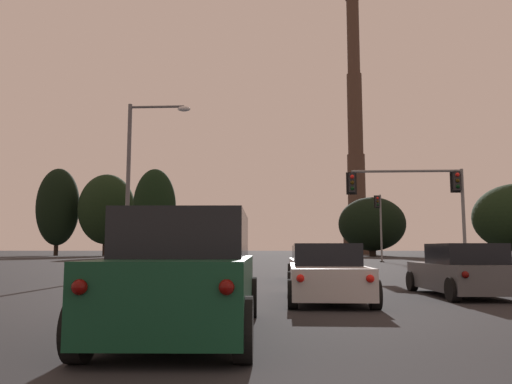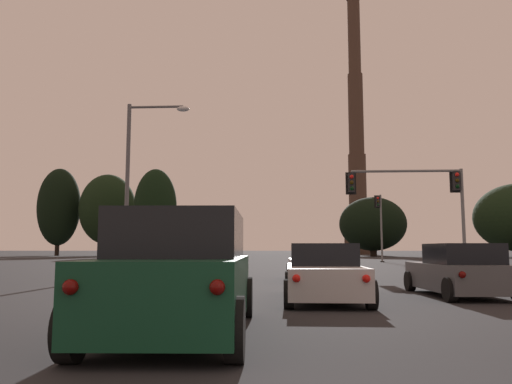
{
  "view_description": "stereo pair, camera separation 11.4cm",
  "coord_description": "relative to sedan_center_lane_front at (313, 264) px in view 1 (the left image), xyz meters",
  "views": [
    {
      "loc": [
        -1.43,
        -2.44,
        1.3
      ],
      "look_at": [
        -3.51,
        37.23,
        5.81
      ],
      "focal_mm": 35.0,
      "sensor_mm": 36.0,
      "label": 1
    },
    {
      "loc": [
        -1.32,
        -2.43,
        1.3
      ],
      "look_at": [
        -3.51,
        37.23,
        5.81
      ],
      "focal_mm": 35.0,
      "sensor_mm": 36.0,
      "label": 2
    }
  ],
  "objects": [
    {
      "name": "treeline_left_mid",
      "position": [
        -32.88,
        67.37,
        7.69
      ],
      "size": [
        10.08,
        9.07,
        14.7
      ],
      "color": "black",
      "rests_on": "ground_plane"
    },
    {
      "name": "traffic_light_far_right",
      "position": [
        8.22,
        28.26,
        3.6
      ],
      "size": [
        0.78,
        0.5,
        6.54
      ],
      "color": "slate",
      "rests_on": "ground_plane"
    },
    {
      "name": "hatchback_right_lane_second",
      "position": [
        3.66,
        -6.63,
        -0.0
      ],
      "size": [
        2.08,
        4.17,
        1.44
      ],
      "rotation": [
        0.0,
        0.0,
        0.05
      ],
      "color": "#4C4F54",
      "rests_on": "ground_plane"
    },
    {
      "name": "treeline_center_left",
      "position": [
        -42.48,
        68.6,
        8.27
      ],
      "size": [
        7.73,
        6.96,
        16.06
      ],
      "color": "black",
      "rests_on": "ground_plane"
    },
    {
      "name": "sedan_center_lane_second",
      "position": [
        -0.14,
        -7.85,
        0.0
      ],
      "size": [
        2.02,
        4.72,
        1.43
      ],
      "rotation": [
        0.0,
        0.0,
        -0.01
      ],
      "color": "silver",
      "rests_on": "ground_plane"
    },
    {
      "name": "suv_left_lane_third",
      "position": [
        -2.73,
        -13.04,
        0.23
      ],
      "size": [
        2.28,
        4.97,
        1.86
      ],
      "rotation": [
        0.0,
        0.0,
        0.04
      ],
      "color": "#0F3823",
      "rests_on": "ground_plane"
    },
    {
      "name": "treeline_far_left",
      "position": [
        13.8,
        63.74,
        4.73
      ],
      "size": [
        11.15,
        10.04,
        9.9
      ],
      "color": "black",
      "rests_on": "ground_plane"
    },
    {
      "name": "traffic_light_overhead_right",
      "position": [
        6.44,
        6.81,
        3.69
      ],
      "size": [
        6.47,
        0.5,
        5.65
      ],
      "color": "slate",
      "rests_on": "ground_plane"
    },
    {
      "name": "smokestack",
      "position": [
        15.84,
        93.54,
        23.27
      ],
      "size": [
        6.44,
        6.44,
        61.21
      ],
      "color": "#3C2B22",
      "rests_on": "ground_plane"
    },
    {
      "name": "street_lamp",
      "position": [
        -8.3,
        3.03,
        4.52
      ],
      "size": [
        3.12,
        0.36,
        8.44
      ],
      "color": "#56565B",
      "rests_on": "ground_plane"
    },
    {
      "name": "sedan_center_lane_front",
      "position": [
        0.0,
        0.0,
        0.0
      ],
      "size": [
        2.04,
        4.73,
        1.43
      ],
      "rotation": [
        0.0,
        0.0,
        0.01
      ],
      "color": "silver",
      "rests_on": "ground_plane"
    },
    {
      "name": "treeline_center_right",
      "position": [
        -22.18,
        59.77,
        7.3
      ],
      "size": [
        7.0,
        6.3,
        14.39
      ],
      "color": "black",
      "rests_on": "ground_plane"
    }
  ]
}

